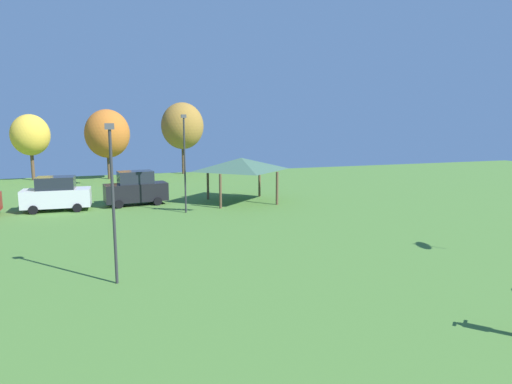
% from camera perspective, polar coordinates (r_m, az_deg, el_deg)
% --- Properties ---
extents(parked_car_second_from_left, '(4.80, 2.29, 2.52)m').
position_cam_1_polar(parked_car_second_from_left, '(36.38, -23.67, -0.25)').
color(parked_car_second_from_left, silver).
rests_on(parked_car_second_from_left, ground).
extents(parked_car_third_from_left, '(4.91, 2.35, 2.68)m').
position_cam_1_polar(parked_car_third_from_left, '(36.80, -14.78, 0.41)').
color(parked_car_third_from_left, black).
rests_on(parked_car_third_from_left, ground).
extents(park_pavilion, '(5.93, 5.38, 3.60)m').
position_cam_1_polar(park_pavilion, '(36.73, -1.86, 3.49)').
color(park_pavilion, brown).
rests_on(park_pavilion, ground).
extents(light_post_0, '(0.36, 0.20, 6.98)m').
position_cam_1_polar(light_post_0, '(32.73, -8.91, 4.15)').
color(light_post_0, '#2D2D33').
rests_on(light_post_0, ground).
extents(light_post_2, '(0.36, 0.20, 6.48)m').
position_cam_1_polar(light_post_2, '(18.96, -17.47, -0.42)').
color(light_post_2, '#2D2D33').
rests_on(light_post_2, ground).
extents(treeline_tree_2, '(4.07, 4.07, 7.22)m').
position_cam_1_polar(treeline_tree_2, '(55.84, -26.38, 6.39)').
color(treeline_tree_2, brown).
rests_on(treeline_tree_2, ground).
extents(treeline_tree_3, '(4.88, 4.88, 7.77)m').
position_cam_1_polar(treeline_tree_3, '(53.79, -18.09, 6.94)').
color(treeline_tree_3, brown).
rests_on(treeline_tree_3, ground).
extents(treeline_tree_4, '(5.14, 5.14, 8.71)m').
position_cam_1_polar(treeline_tree_4, '(56.96, -9.18, 8.15)').
color(treeline_tree_4, brown).
rests_on(treeline_tree_4, ground).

